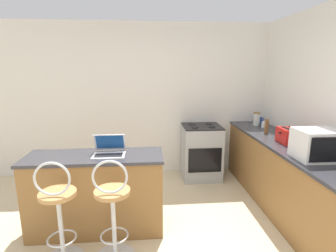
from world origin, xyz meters
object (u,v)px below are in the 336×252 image
object	(u,v)px
bar_stool_far	(113,213)
storage_jar	(257,119)
pepper_mill	(267,126)
mug_white	(264,125)
toaster	(289,136)
laptop	(109,149)
mug_blue	(260,120)
microwave	(318,144)
stove_range	(201,152)
bar_stool_near	(59,215)

from	to	relation	value
bar_stool_far	storage_jar	xyz separation A→B (m)	(2.17, 1.87, 0.51)
pepper_mill	mug_white	distance (m)	0.40
bar_stool_far	toaster	bearing A→B (deg)	20.84
laptop	mug_white	distance (m)	2.59
pepper_mill	storage_jar	size ratio (longest dim) A/B	1.04
mug_blue	pepper_mill	size ratio (longest dim) A/B	0.45
pepper_mill	mug_blue	bearing A→B (deg)	72.41
microwave	storage_jar	xyz separation A→B (m)	(0.04, 1.66, -0.05)
bar_stool_far	storage_jar	world-z (taller)	storage_jar
bar_stool_far	stove_range	bearing A→B (deg)	56.64
microwave	mug_white	xyz separation A→B (m)	(0.10, 1.49, -0.11)
laptop	microwave	size ratio (longest dim) A/B	0.78
pepper_mill	storage_jar	xyz separation A→B (m)	(0.08, 0.55, 0.00)
stove_range	mug_white	bearing A→B (deg)	-11.81
bar_stool_near	bar_stool_far	size ratio (longest dim) A/B	1.00
pepper_mill	mug_white	world-z (taller)	pepper_mill
microwave	pepper_mill	bearing A→B (deg)	91.94
mug_blue	pepper_mill	distance (m)	0.77
storage_jar	toaster	bearing A→B (deg)	-90.65
bar_stool_near	mug_white	distance (m)	3.25
bar_stool_near	pepper_mill	xyz separation A→B (m)	(2.59, 1.33, 0.51)
microwave	mug_blue	size ratio (longest dim) A/B	4.40
storage_jar	mug_blue	bearing A→B (deg)	51.06
mug_blue	storage_jar	world-z (taller)	storage_jar
stove_range	mug_white	xyz separation A→B (m)	(0.98, -0.21, 0.50)
toaster	pepper_mill	bearing A→B (deg)	97.64
pepper_mill	microwave	bearing A→B (deg)	-88.06
microwave	laptop	bearing A→B (deg)	171.23
laptop	microwave	distance (m)	2.25
bar_stool_near	laptop	xyz separation A→B (m)	(0.41, 0.55, 0.46)
stove_range	storage_jar	distance (m)	1.08
pepper_mill	mug_white	xyz separation A→B (m)	(0.14, 0.37, -0.06)
mug_blue	mug_white	size ratio (longest dim) A/B	0.98
laptop	stove_range	distance (m)	1.97
toaster	storage_jar	bearing A→B (deg)	89.35
bar_stool_near	laptop	size ratio (longest dim) A/B	3.03
laptop	bar_stool_far	bearing A→B (deg)	-81.14
toaster	pepper_mill	xyz separation A→B (m)	(-0.07, 0.51, 0.01)
toaster	bar_stool_far	bearing A→B (deg)	-159.16
bar_stool_far	mug_white	distance (m)	2.84
bar_stool_near	mug_blue	bearing A→B (deg)	36.15
mug_blue	stove_range	bearing A→B (deg)	-171.53
bar_stool_near	toaster	xyz separation A→B (m)	(2.66, 0.82, 0.50)
toaster	storage_jar	distance (m)	1.05
bar_stool_far	pepper_mill	size ratio (longest dim) A/B	4.72
mug_white	bar_stool_near	bearing A→B (deg)	-148.15
laptop	pepper_mill	bearing A→B (deg)	19.58
mug_white	bar_stool_far	bearing A→B (deg)	-142.75
bar_stool_far	microwave	world-z (taller)	microwave
bar_stool_far	mug_white	xyz separation A→B (m)	(2.23, 1.70, 0.45)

